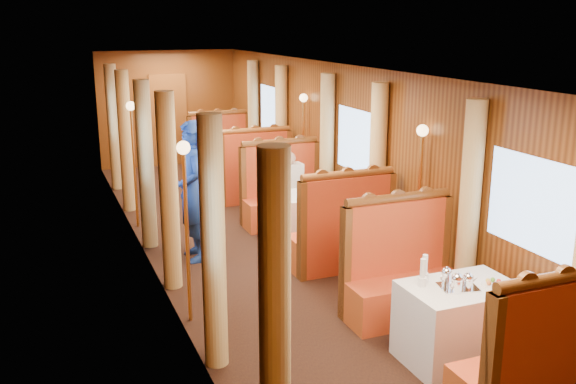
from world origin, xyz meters
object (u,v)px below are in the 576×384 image
banquette_far_fwd (253,178)px  fruit_plate (494,284)px  banquette_far_aft (221,156)px  banquette_mid_aft (283,198)px  table_far (236,168)px  tea_tray (458,287)px  passenger (290,182)px  banquette_near_fwd (538,372)px  teapot_left (457,285)px  table_near (459,323)px  steward (193,191)px  rose_vase_far (236,140)px  banquette_near_aft (402,279)px  table_mid (309,219)px  teapot_right (468,283)px  teapot_back (446,278)px  banquette_mid_fwd (341,237)px  rose_vase_mid (311,182)px

banquette_far_fwd → fruit_plate: (0.27, -6.09, 0.35)m
banquette_far_aft → banquette_mid_aft: bearing=-90.0°
table_far → tea_tray: size_ratio=3.09×
fruit_plate → passenger: size_ratio=0.29×
banquette_near_fwd → tea_tray: 1.05m
banquette_far_fwd → teapot_left: bearing=-91.3°
tea_tray → table_near: bearing=21.4°
banquette_near_fwd → fruit_plate: (0.27, 0.91, 0.35)m
banquette_near_fwd → steward: steward is taller
rose_vase_far → steward: bearing=-115.8°
banquette_near_aft → banquette_mid_aft: 3.50m
banquette_near_aft → table_mid: banquette_near_aft is taller
table_far → banquette_far_fwd: size_ratio=0.78×
table_near → teapot_right: bearing=-94.9°
fruit_plate → passenger: (-0.27, 4.34, -0.03)m
table_far → teapot_right: (-0.01, -7.09, 0.44)m
table_near → passenger: 4.25m
table_mid → teapot_back: teapot_back is taller
table_near → banquette_mid_aft: bearing=90.0°
passenger → teapot_left: bearing=-91.9°
teapot_back → steward: (-1.54, 3.46, 0.12)m
banquette_far_fwd → teapot_right: (-0.01, -6.08, 0.39)m
table_mid → banquette_mid_fwd: (0.00, -1.01, 0.05)m
banquette_far_aft → passenger: bearing=-90.0°
banquette_mid_aft → tea_tray: size_ratio=3.94×
table_mid → fruit_plate: bearing=-85.7°
teapot_right → rose_vase_far: size_ratio=0.42×
banquette_far_aft → table_mid: bearing=-90.0°
banquette_far_fwd → fruit_plate: size_ratio=6.03×
table_far → banquette_far_fwd: bearing=-90.0°
banquette_mid_aft → teapot_left: (-0.14, -4.62, 0.40)m
steward → passenger: steward is taller
tea_tray → table_far: bearing=89.5°
tea_tray → steward: 3.91m
banquette_far_fwd → rose_vase_mid: 2.57m
banquette_mid_aft → rose_vase_far: bearing=90.2°
banquette_near_fwd → passenger: bearing=90.0°
table_near → table_far: bearing=90.0°
teapot_back → table_far: bearing=68.2°
banquette_near_fwd → teapot_right: banquette_near_fwd is taller
teapot_left → rose_vase_far: 7.07m
banquette_mid_fwd → banquette_far_fwd: 3.50m
teapot_left → passenger: (0.14, 4.34, -0.08)m
table_mid → banquette_mid_aft: bearing=90.0°
table_mid → teapot_back: size_ratio=6.69×
table_mid → banquette_far_aft: size_ratio=0.78×
banquette_far_aft → tea_tray: banquette_far_aft is taller
table_far → tea_tray: 7.04m
banquette_far_aft → rose_vase_mid: banquette_far_aft is taller
teapot_back → steward: bearing=93.1°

